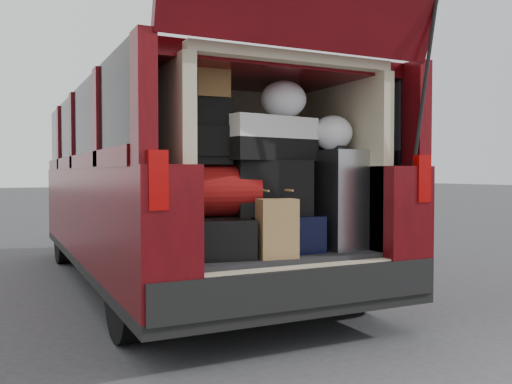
% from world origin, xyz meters
% --- Properties ---
extents(ground, '(80.00, 80.00, 0.00)m').
position_xyz_m(ground, '(0.00, 0.00, 0.00)').
color(ground, '#333335').
rests_on(ground, ground).
extents(minivan, '(1.90, 5.35, 2.77)m').
position_xyz_m(minivan, '(0.00, 1.86, 0.91)').
color(minivan, black).
rests_on(minivan, ground).
extents(load_floor, '(1.24, 1.05, 0.55)m').
position_xyz_m(load_floor, '(0.00, 0.28, 0.28)').
color(load_floor, black).
rests_on(load_floor, ground).
extents(black_hardshell, '(0.53, 0.66, 0.23)m').
position_xyz_m(black_hardshell, '(-0.39, 0.14, 0.67)').
color(black_hardshell, black).
rests_on(black_hardshell, load_floor).
extents(navy_hardshell, '(0.44, 0.54, 0.23)m').
position_xyz_m(navy_hardshell, '(0.07, 0.15, 0.67)').
color(navy_hardshell, black).
rests_on(navy_hardshell, load_floor).
extents(silver_roller, '(0.32, 0.47, 0.66)m').
position_xyz_m(silver_roller, '(0.46, 0.09, 0.88)').
color(silver_roller, white).
rests_on(silver_roller, load_floor).
extents(kraft_bag, '(0.24, 0.17, 0.35)m').
position_xyz_m(kraft_bag, '(-0.08, -0.14, 0.73)').
color(kraft_bag, '#AB884D').
rests_on(kraft_bag, load_floor).
extents(red_duffel, '(0.52, 0.37, 0.32)m').
position_xyz_m(red_duffel, '(-0.34, 0.18, 0.95)').
color(red_duffel, maroon).
rests_on(red_duffel, black_hardshell).
extents(black_soft_case, '(0.52, 0.35, 0.35)m').
position_xyz_m(black_soft_case, '(0.01, 0.14, 0.96)').
color(black_soft_case, black).
rests_on(black_soft_case, navy_hardshell).
extents(backpack, '(0.30, 0.20, 0.41)m').
position_xyz_m(backpack, '(-0.41, 0.17, 1.31)').
color(backpack, black).
rests_on(backpack, red_duffel).
extents(twotone_duffel, '(0.67, 0.43, 0.28)m').
position_xyz_m(twotone_duffel, '(-0.00, 0.17, 1.28)').
color(twotone_duffel, white).
rests_on(twotone_duffel, black_soft_case).
extents(grocery_sack_lower, '(0.22, 0.18, 0.19)m').
position_xyz_m(grocery_sack_lower, '(-0.39, 0.15, 1.61)').
color(grocery_sack_lower, brown).
rests_on(grocery_sack_lower, backpack).
extents(plastic_bag_center, '(0.31, 0.28, 0.24)m').
position_xyz_m(plastic_bag_center, '(0.13, 0.16, 1.54)').
color(plastic_bag_center, white).
rests_on(plastic_bag_center, twotone_duffel).
extents(plastic_bag_right, '(0.29, 0.27, 0.23)m').
position_xyz_m(plastic_bag_right, '(0.46, 0.08, 1.32)').
color(plastic_bag_right, white).
rests_on(plastic_bag_right, silver_roller).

